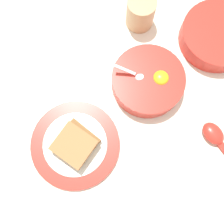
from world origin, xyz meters
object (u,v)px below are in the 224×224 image
Objects in this scene: soup_spoon at (216,137)px; drinking_cup at (141,12)px; congee_bowl at (217,35)px; toast_plate at (75,144)px; toast_sandwich at (75,144)px; egg_bowl at (148,81)px.

soup_spoon is 1.67× the size of drinking_cup.
drinking_cup is (0.17, -0.11, 0.02)m from congee_bowl.
congee_bowl is at bearing -160.31° from toast_plate.
congee_bowl reaches higher than toast_plate.
drinking_cup reaches higher than soup_spoon.
toast_sandwich reaches higher than toast_plate.
congee_bowl is at bearing -159.93° from toast_sandwich.
toast_sandwich is 0.64× the size of congee_bowl.
soup_spoon is at bearing 165.04° from toast_sandwich.
egg_bowl reaches higher than toast_plate.
toast_sandwich is at bearing 23.75° from egg_bowl.
toast_sandwich is 0.45m from congee_bowl.
toast_plate is 0.45m from congee_bowl.
drinking_cup is at bearing -103.30° from egg_bowl.
soup_spoon is (-0.32, 0.09, -0.02)m from toast_sandwich.
toast_sandwich is (-0.00, 0.00, 0.02)m from toast_plate.
toast_plate is at bearing 46.17° from drinking_cup.
congee_bowl is (-0.21, -0.06, 0.00)m from egg_bowl.
drinking_cup is at bearing -133.83° from toast_plate.
drinking_cup is at bearing -79.27° from soup_spoon.
toast_sandwich is at bearing 46.67° from drinking_cup.
toast_plate is 1.76× the size of toast_sandwich.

